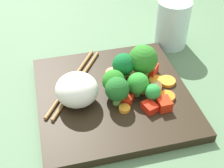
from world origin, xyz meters
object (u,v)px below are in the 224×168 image
at_px(square_plate, 113,96).
at_px(drinking_glass, 172,24).
at_px(rice_mound, 77,90).
at_px(broccoli_floret_3, 115,81).
at_px(carrot_slice_3, 167,97).
at_px(chopstick_pair, 74,82).

distance_m(square_plate, drinking_glass, 0.24).
bearing_deg(rice_mound, broccoli_floret_3, -88.20).
xyz_separation_m(broccoli_floret_3, carrot_slice_3, (-0.04, -0.09, -0.03)).
bearing_deg(rice_mound, chopstick_pair, -3.56).
relative_size(square_plate, carrot_slice_3, 9.37).
distance_m(broccoli_floret_3, carrot_slice_3, 0.10).
bearing_deg(square_plate, carrot_slice_3, -113.75).
relative_size(broccoli_floret_3, carrot_slice_3, 1.78).
bearing_deg(square_plate, chopstick_pair, 54.24).
height_order(carrot_slice_3, chopstick_pair, same).
bearing_deg(square_plate, rice_mound, 96.08).
distance_m(chopstick_pair, drinking_glass, 0.27).
bearing_deg(drinking_glass, broccoli_floret_3, 130.88).
distance_m(rice_mound, chopstick_pair, 0.06).
bearing_deg(carrot_slice_3, chopstick_pair, 60.94).
xyz_separation_m(carrot_slice_3, chopstick_pair, (0.09, 0.16, -0.00)).
bearing_deg(drinking_glass, chopstick_pair, 112.68).
bearing_deg(carrot_slice_3, drinking_glass, -25.28).
relative_size(square_plate, broccoli_floret_3, 5.25).
bearing_deg(carrot_slice_3, square_plate, 66.25).
relative_size(carrot_slice_3, drinking_glass, 0.27).
height_order(square_plate, broccoli_floret_3, broccoli_floret_3).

